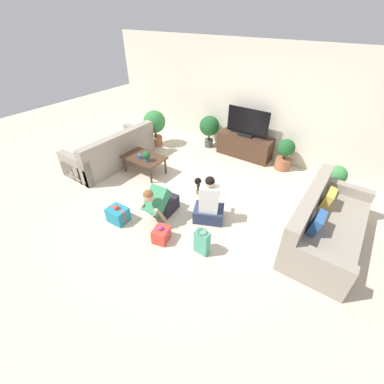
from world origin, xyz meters
name	(u,v)px	position (x,y,z in m)	size (l,w,h in m)	color
ground_plane	(189,201)	(0.00, 0.00, 0.00)	(16.00, 16.00, 0.00)	beige
wall_back	(254,102)	(0.00, 2.63, 1.30)	(8.40, 0.06, 2.60)	silver
sofa_left	(112,153)	(-2.38, 0.15, 0.29)	(0.93, 2.08, 0.83)	gray
sofa_right	(324,226)	(2.38, 0.41, 0.29)	(0.93, 2.08, 0.83)	gray
coffee_table	(144,159)	(-1.45, 0.29, 0.36)	(0.94, 0.60, 0.41)	#472D1E
tv_console	(244,146)	(0.04, 2.34, 0.28)	(1.36, 0.45, 0.55)	#472D1E
tv	(247,124)	(0.04, 2.34, 0.85)	(1.05, 0.20, 0.67)	black
potted_plant_back_left	(209,127)	(-0.99, 2.29, 0.55)	(0.52, 0.52, 0.85)	#4C4C51
potted_plant_corner_left	(155,124)	(-2.23, 1.54, 0.59)	(0.58, 0.58, 0.95)	#A36042
potted_plant_back_right	(285,154)	(1.07, 2.29, 0.39)	(0.39, 0.39, 0.74)	#A36042
potted_plant_corner_right	(336,177)	(2.23, 1.80, 0.43)	(0.38, 0.38, 0.67)	#4C4C51
person_kneeling	(160,202)	(-0.14, -0.68, 0.33)	(0.39, 0.80, 0.77)	#23232D
person_sitting	(209,205)	(0.61, -0.24, 0.33)	(0.64, 0.60, 0.93)	#283351
dog	(200,186)	(0.07, 0.29, 0.21)	(0.42, 0.32, 0.32)	black
gift_box_a	(118,214)	(-0.69, -1.20, 0.14)	(0.36, 0.30, 0.35)	teal
gift_box_b	(161,234)	(0.25, -1.12, 0.12)	(0.30, 0.33, 0.30)	red
gift_bag_a	(202,242)	(0.93, -0.94, 0.21)	(0.24, 0.16, 0.44)	#4CA384
mug	(140,156)	(-1.48, 0.19, 0.45)	(0.12, 0.08, 0.09)	#386BAD
tabletop_plant	(146,156)	(-1.26, 0.19, 0.53)	(0.17, 0.17, 0.22)	#336B84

